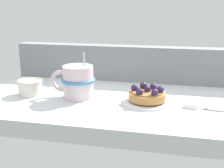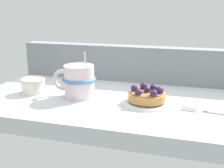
% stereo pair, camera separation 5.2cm
% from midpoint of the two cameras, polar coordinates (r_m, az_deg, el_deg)
% --- Properties ---
extents(ground_plane, '(0.79, 0.42, 0.04)m').
position_cam_midpoint_polar(ground_plane, '(0.80, 3.93, -4.06)').
color(ground_plane, silver).
extents(window_rail_back, '(0.78, 0.05, 0.11)m').
position_cam_midpoint_polar(window_rail_back, '(0.95, 6.49, 3.89)').
color(window_rail_back, gray).
rests_on(window_rail_back, ground_plane).
extents(dessert_plate, '(0.13, 0.13, 0.01)m').
position_cam_midpoint_polar(dessert_plate, '(0.75, 8.69, -3.47)').
color(dessert_plate, white).
rests_on(dessert_plate, ground_plane).
extents(raspberry_tart, '(0.09, 0.09, 0.04)m').
position_cam_midpoint_polar(raspberry_tart, '(0.75, 8.77, -2.13)').
color(raspberry_tart, '#B77F42').
rests_on(raspberry_tart, dessert_plate).
extents(coffee_mug, '(0.12, 0.09, 0.12)m').
position_cam_midpoint_polar(coffee_mug, '(0.79, -4.69, 0.58)').
color(coffee_mug, silver).
rests_on(coffee_mug, ground_plane).
extents(dessert_fork, '(0.17, 0.04, 0.01)m').
position_cam_midpoint_polar(dessert_fork, '(0.73, 21.87, -5.23)').
color(dessert_fork, '#B7B7BC').
rests_on(dessert_fork, ground_plane).
extents(sugar_bowl, '(0.07, 0.07, 0.04)m').
position_cam_midpoint_polar(sugar_bowl, '(0.85, -13.39, -0.24)').
color(sugar_bowl, silver).
rests_on(sugar_bowl, ground_plane).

